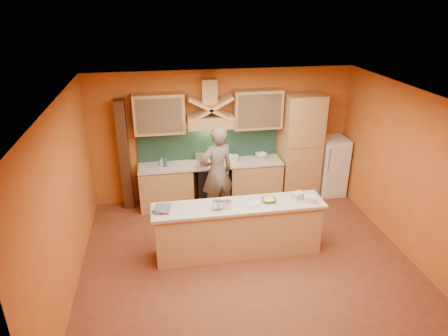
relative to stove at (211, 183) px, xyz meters
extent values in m
cube|color=brown|center=(0.30, -2.20, -0.45)|extent=(5.50, 5.00, 0.01)
cube|color=white|center=(0.30, -2.20, 2.35)|extent=(5.50, 5.00, 0.01)
cube|color=#C66826|center=(0.30, 0.30, 0.95)|extent=(5.50, 0.02, 2.80)
cube|color=#C66826|center=(0.30, -4.70, 0.95)|extent=(5.50, 0.02, 2.80)
cube|color=#C66826|center=(-2.45, -2.20, 0.95)|extent=(0.02, 5.00, 2.80)
cube|color=#C66826|center=(3.05, -2.20, 0.95)|extent=(0.02, 5.00, 2.80)
cube|color=tan|center=(-0.95, 0.00, -0.02)|extent=(1.10, 0.60, 0.86)
cube|color=tan|center=(0.95, 0.00, -0.02)|extent=(1.10, 0.60, 0.86)
cube|color=beige|center=(0.00, 0.00, 0.45)|extent=(3.00, 0.62, 0.04)
cube|color=black|center=(0.00, 0.00, 0.00)|extent=(0.60, 0.58, 0.90)
cube|color=#18352B|center=(0.00, 0.28, 0.80)|extent=(3.00, 0.03, 0.70)
cube|color=tan|center=(0.00, 0.05, 1.37)|extent=(0.92, 0.50, 0.24)
cube|color=tan|center=(0.00, 0.15, 1.95)|extent=(0.30, 0.30, 0.50)
cube|color=tan|center=(-1.00, 0.12, 1.55)|extent=(1.00, 0.35, 0.80)
cube|color=tan|center=(1.00, 0.12, 1.55)|extent=(1.00, 0.35, 0.80)
cube|color=tan|center=(1.95, 0.00, 0.70)|extent=(0.80, 0.60, 2.30)
cube|color=white|center=(2.70, 0.00, 0.20)|extent=(0.58, 0.60, 1.30)
cube|color=#472816|center=(-1.75, 0.15, 0.70)|extent=(0.20, 0.30, 2.30)
cube|color=#E1B773|center=(0.20, -1.90, -0.01)|extent=(2.80, 0.55, 0.88)
cube|color=beige|center=(0.20, -1.90, 0.47)|extent=(2.90, 0.62, 0.05)
imported|color=#70665B|center=(0.05, -0.54, 0.50)|extent=(0.80, 0.65, 1.89)
cylinder|color=#B1B2B8|center=(-0.19, -0.12, 0.52)|extent=(0.30, 0.30, 0.15)
cylinder|color=#B6B6BD|center=(0.19, 0.17, 0.53)|extent=(0.27, 0.27, 0.16)
imported|color=silver|center=(-1.01, 0.03, 0.56)|extent=(0.10, 0.10, 0.19)
imported|color=navy|center=(-0.94, -0.02, 0.59)|extent=(0.12, 0.12, 0.23)
imported|color=silver|center=(1.12, 0.15, 0.51)|extent=(0.30, 0.30, 0.08)
cube|color=silver|center=(0.45, 0.09, 0.52)|extent=(0.34, 0.30, 0.10)
imported|color=#A03C39|center=(-1.18, -1.83, 0.51)|extent=(0.31, 0.38, 0.03)
imported|color=#3F628C|center=(-1.16, -1.81, 0.53)|extent=(0.33, 0.35, 0.02)
cylinder|color=white|center=(-0.19, -1.99, 0.57)|extent=(0.17, 0.17, 0.15)
cylinder|color=white|center=(-0.14, -2.00, 0.57)|extent=(0.14, 0.14, 0.14)
cube|color=white|center=(-0.01, -1.97, 0.55)|extent=(0.16, 0.16, 0.11)
imported|color=silver|center=(0.72, -1.88, 0.53)|extent=(0.26, 0.26, 0.06)
cube|color=#C3A6A1|center=(0.43, -1.92, 0.50)|extent=(0.32, 0.29, 0.02)
cube|color=beige|center=(1.23, -1.87, 0.55)|extent=(0.23, 0.21, 0.12)
cube|color=beige|center=(1.39, -2.00, 0.55)|extent=(0.21, 0.19, 0.11)
camera|label=1|loc=(-1.04, -7.61, 3.71)|focal=32.00mm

